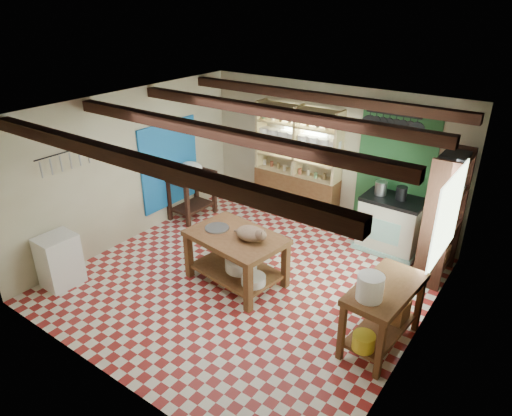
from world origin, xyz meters
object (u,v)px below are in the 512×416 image
Objects in this scene: white_cabinet at (59,261)px; right_counter at (382,315)px; work_table at (236,258)px; prep_table at (192,195)px; cat at (250,234)px; stove at (391,224)px.

white_cabinet is 0.67× the size of right_counter.
work_table is at bearing 38.93° from white_cabinet.
prep_table is at bearing 167.86° from right_counter.
work_table is 2.63m from white_cabinet.
cat reaches higher than right_counter.
stove is 2.63m from cat.
prep_table is at bearing 156.00° from work_table.
stove is at bearing 58.01° from cat.
cat reaches higher than work_table.
right_counter is (2.30, -0.05, 0.03)m from work_table.
stove is 5.30m from white_cabinet.
right_counter reaches higher than work_table.
prep_table is 2.69m from cat.
cat is at bearing -118.66° from stove.
stove is at bearing 48.64° from white_cabinet.
right_counter is at bearing -16.19° from prep_table.
work_table is 2.44m from prep_table.
prep_table reaches higher than work_table.
white_cabinet is at bearing -132.43° from stove.
white_cabinet is at bearing -89.79° from prep_table.
work_table is at bearing -176.52° from right_counter.
work_table is 1.59× the size of prep_table.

